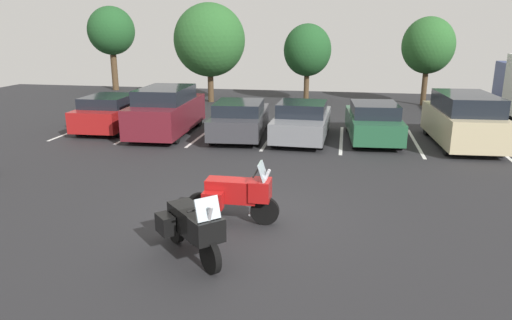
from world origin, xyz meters
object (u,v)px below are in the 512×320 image
at_px(motorcycle_second, 193,226).
at_px(car_charcoal, 240,119).
at_px(car_maroon, 167,111).
at_px(car_green, 373,122).
at_px(car_champagne, 463,120).
at_px(motorcycle_touring, 236,194).
at_px(car_red, 113,112).
at_px(car_grey, 302,121).

bearing_deg(motorcycle_second, car_charcoal, 97.67).
xyz_separation_m(car_maroon, car_green, (8.07, 0.37, -0.21)).
bearing_deg(car_maroon, car_champagne, 0.65).
height_order(car_green, car_champagne, car_champagne).
height_order(motorcycle_touring, car_champagne, car_champagne).
xyz_separation_m(motorcycle_second, car_red, (-6.90, 10.45, 0.07)).
distance_m(car_maroon, car_charcoal, 3.00).
height_order(car_maroon, car_champagne, car_champagne).
xyz_separation_m(motorcycle_touring, car_grey, (0.68, 8.28, 0.03)).
bearing_deg(car_champagne, car_green, 175.64).
xyz_separation_m(car_grey, car_champagne, (5.78, 0.09, 0.25)).
bearing_deg(car_grey, car_charcoal, 179.72).
xyz_separation_m(motorcycle_second, car_maroon, (-4.35, 10.02, 0.26)).
bearing_deg(car_red, motorcycle_second, -56.59).
relative_size(car_maroon, car_champagne, 1.06).
relative_size(motorcycle_second, car_charcoal, 0.35).
height_order(car_charcoal, car_green, car_green).
bearing_deg(car_green, car_red, 179.61).
height_order(car_grey, car_champagne, car_champagne).
bearing_deg(motorcycle_touring, motorcycle_second, -102.52).
bearing_deg(car_red, car_green, -0.39).
bearing_deg(car_charcoal, motorcycle_second, -82.33).
xyz_separation_m(motorcycle_touring, car_charcoal, (-1.75, 8.29, 0.04)).
bearing_deg(motorcycle_touring, car_red, 130.03).
bearing_deg(car_maroon, motorcycle_touring, -60.07).
distance_m(car_red, car_charcoal, 5.55).
xyz_separation_m(motorcycle_touring, car_red, (-7.29, 8.68, 0.06)).
relative_size(car_charcoal, car_green, 1.05).
xyz_separation_m(car_charcoal, car_champagne, (8.21, 0.08, 0.24)).
bearing_deg(car_maroon, car_red, 170.24).
height_order(motorcycle_touring, car_red, car_red).
bearing_deg(car_grey, car_champagne, 0.87).
bearing_deg(car_red, car_charcoal, -4.00).
distance_m(motorcycle_second, car_maroon, 10.92).
bearing_deg(motorcycle_second, car_maroon, 113.47).
distance_m(car_maroon, car_champagne, 11.20).
bearing_deg(motorcycle_touring, car_green, 68.88).
bearing_deg(car_red, motorcycle_touring, -49.97).
bearing_deg(car_charcoal, car_champagne, 0.53).
xyz_separation_m(car_red, car_charcoal, (5.54, -0.39, -0.02)).
relative_size(motorcycle_second, car_grey, 0.37).
height_order(car_maroon, car_charcoal, car_maroon).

